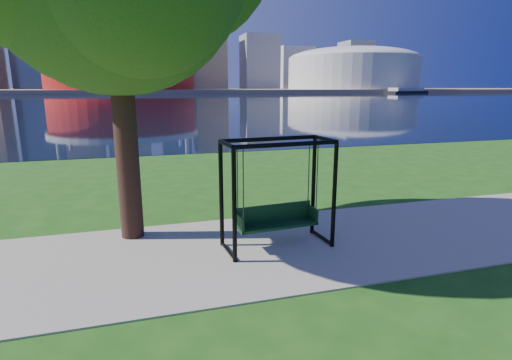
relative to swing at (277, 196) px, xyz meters
name	(u,v)px	position (x,y,z in m)	size (l,w,h in m)	color
ground	(244,242)	(-0.60, 0.46, -1.10)	(900.00, 900.00, 0.00)	#1E5114
path	(250,250)	(-0.60, -0.04, -1.08)	(120.00, 4.00, 0.03)	#9E937F
river	(146,100)	(-0.60, 102.46, -1.09)	(900.00, 180.00, 0.02)	black
far_bank	(140,90)	(-0.60, 306.46, -0.10)	(900.00, 228.00, 2.00)	#937F60
stadium	(121,67)	(-10.60, 235.46, 13.13)	(83.00, 83.00, 32.00)	maroon
arena	(353,67)	(134.40, 235.46, 14.78)	(84.00, 84.00, 26.56)	beige
skyline	(131,42)	(-4.87, 319.85, 34.79)	(392.00, 66.00, 96.50)	gray
swing	(277,196)	(0.00, 0.00, 0.00)	(2.29, 1.13, 2.27)	black
barge	(406,91)	(139.85, 185.36, 0.25)	(30.65, 17.12, 2.97)	black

